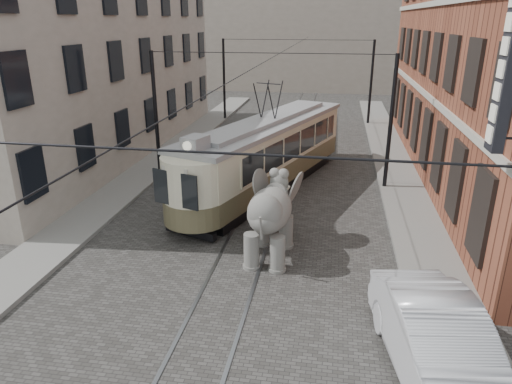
# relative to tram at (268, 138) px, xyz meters

# --- Properties ---
(ground) EXTENTS (120.00, 120.00, 0.00)m
(ground) POSITION_rel_tram_xyz_m (0.11, -5.17, -2.40)
(ground) COLOR #43413E
(tram_rails) EXTENTS (1.54, 80.00, 0.02)m
(tram_rails) POSITION_rel_tram_xyz_m (0.11, -5.17, -2.39)
(tram_rails) COLOR slate
(tram_rails) RESTS_ON ground
(sidewalk_right) EXTENTS (2.00, 60.00, 0.15)m
(sidewalk_right) POSITION_rel_tram_xyz_m (6.11, -5.17, -2.32)
(sidewalk_right) COLOR slate
(sidewalk_right) RESTS_ON ground
(sidewalk_left) EXTENTS (2.00, 60.00, 0.15)m
(sidewalk_left) POSITION_rel_tram_xyz_m (-6.39, -5.17, -2.32)
(sidewalk_left) COLOR slate
(sidewalk_left) RESTS_ON ground
(stucco_building) EXTENTS (7.00, 24.00, 10.00)m
(stucco_building) POSITION_rel_tram_xyz_m (-10.89, 4.83, 2.60)
(stucco_building) COLOR gray
(stucco_building) RESTS_ON ground
(distant_block) EXTENTS (28.00, 10.00, 14.00)m
(distant_block) POSITION_rel_tram_xyz_m (0.11, 34.83, 4.60)
(distant_block) COLOR gray
(distant_block) RESTS_ON ground
(catenary) EXTENTS (11.00, 30.20, 6.00)m
(catenary) POSITION_rel_tram_xyz_m (-0.09, -0.17, 0.60)
(catenary) COLOR black
(catenary) RESTS_ON ground
(tram) EXTENTS (6.36, 12.24, 4.80)m
(tram) POSITION_rel_tram_xyz_m (0.00, 0.00, 0.00)
(tram) COLOR beige
(tram) RESTS_ON ground
(elephant) EXTENTS (2.53, 4.31, 2.57)m
(elephant) POSITION_rel_tram_xyz_m (1.01, -6.51, -1.11)
(elephant) COLOR slate
(elephant) RESTS_ON ground
(parked_car) EXTENTS (2.70, 5.42, 1.71)m
(parked_car) POSITION_rel_tram_xyz_m (5.34, -11.34, -1.55)
(parked_car) COLOR silver
(parked_car) RESTS_ON ground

